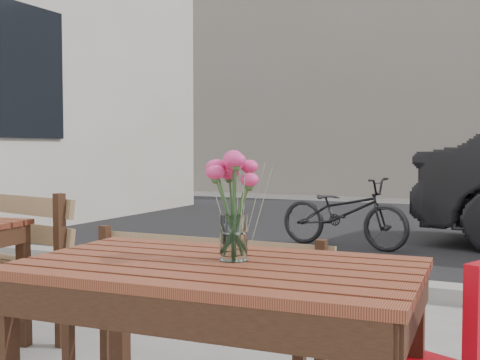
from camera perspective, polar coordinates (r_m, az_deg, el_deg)
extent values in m
cube|color=black|center=(8.79, -19.25, 9.65)|extent=(0.06, 1.20, 1.80)
cube|color=black|center=(8.89, 17.84, -4.61)|extent=(30.00, 8.00, 0.00)
cube|color=gray|center=(4.99, 11.82, -9.75)|extent=(30.00, 0.25, 0.12)
cube|color=gray|center=(16.52, 10.68, 12.86)|extent=(8.00, 3.00, 8.00)
cube|color=#572116|center=(1.96, -2.17, -8.31)|extent=(1.32, 0.81, 0.03)
cube|color=black|center=(2.61, -11.32, -14.43)|extent=(0.07, 0.07, 0.76)
cube|color=olive|center=(2.80, -4.92, -12.74)|extent=(1.26, 0.36, 0.03)
cube|color=olive|center=(2.91, -3.11, -7.84)|extent=(1.26, 0.05, 0.34)
cube|color=black|center=(3.06, -16.07, -15.24)|extent=(0.05, 0.05, 0.41)
cube|color=black|center=(3.22, -12.74, -11.01)|extent=(0.05, 0.05, 0.76)
cube|color=black|center=(2.71, 7.59, -13.64)|extent=(0.05, 0.05, 0.76)
cylinder|color=white|center=(1.99, -0.62, -5.45)|extent=(0.09, 0.09, 0.15)
cylinder|color=#335C2D|center=(1.98, -0.62, -3.24)|extent=(0.05, 0.05, 0.31)
cube|color=black|center=(3.78, -19.81, -9.38)|extent=(0.07, 0.07, 0.72)
cube|color=olive|center=(4.21, -21.76, -3.18)|extent=(1.46, 0.33, 0.40)
cube|color=black|center=(3.53, -21.28, -12.20)|extent=(0.06, 0.06, 0.49)
cube|color=black|center=(3.67, -16.81, -8.25)|extent=(0.06, 0.06, 0.90)
imported|color=black|center=(7.12, 9.79, -3.03)|extent=(1.64, 0.78, 0.83)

